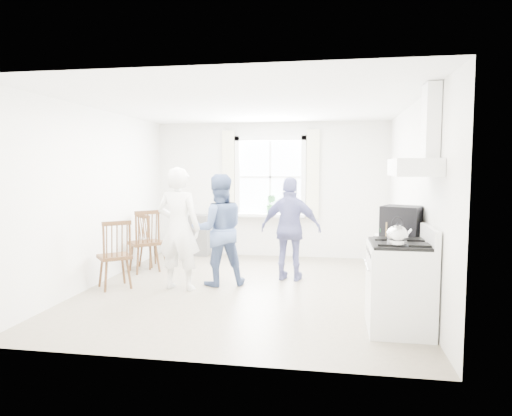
{
  "coord_description": "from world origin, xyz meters",
  "views": [
    {
      "loc": [
        1.18,
        -6.3,
        1.74
      ],
      "look_at": [
        0.1,
        0.2,
        1.15
      ],
      "focal_mm": 32.0,
      "sensor_mm": 36.0,
      "label": 1
    }
  ],
  "objects_px": {
    "windsor_chair_a": "(146,234)",
    "windsor_chair_b": "(147,235)",
    "windsor_chair_c": "(116,247)",
    "person_right": "(291,229)",
    "stereo_stack": "(402,222)",
    "person_mid": "(219,230)",
    "gas_stove": "(400,286)",
    "person_left": "(179,229)",
    "low_cabinet": "(397,274)"
  },
  "relations": [
    {
      "from": "windsor_chair_a",
      "to": "windsor_chair_b",
      "type": "relative_size",
      "value": 1.12
    },
    {
      "from": "windsor_chair_b",
      "to": "person_right",
      "type": "xyz_separation_m",
      "value": [
        2.53,
        -0.45,
        0.22
      ]
    },
    {
      "from": "person_mid",
      "to": "person_right",
      "type": "relative_size",
      "value": 1.03
    },
    {
      "from": "windsor_chair_c",
      "to": "person_mid",
      "type": "height_order",
      "value": "person_mid"
    },
    {
      "from": "stereo_stack",
      "to": "windsor_chair_b",
      "type": "height_order",
      "value": "stereo_stack"
    },
    {
      "from": "gas_stove",
      "to": "person_left",
      "type": "relative_size",
      "value": 0.64
    },
    {
      "from": "windsor_chair_a",
      "to": "windsor_chair_b",
      "type": "height_order",
      "value": "windsor_chair_a"
    },
    {
      "from": "low_cabinet",
      "to": "person_right",
      "type": "relative_size",
      "value": 0.56
    },
    {
      "from": "gas_stove",
      "to": "person_mid",
      "type": "relative_size",
      "value": 0.68
    },
    {
      "from": "windsor_chair_b",
      "to": "windsor_chair_c",
      "type": "xyz_separation_m",
      "value": [
        0.13,
        -1.41,
        0.04
      ]
    },
    {
      "from": "windsor_chair_c",
      "to": "person_right",
      "type": "relative_size",
      "value": 0.63
    },
    {
      "from": "windsor_chair_a",
      "to": "windsor_chair_b",
      "type": "distance_m",
      "value": 0.39
    },
    {
      "from": "gas_stove",
      "to": "stereo_stack",
      "type": "height_order",
      "value": "stereo_stack"
    },
    {
      "from": "person_left",
      "to": "windsor_chair_c",
      "type": "bearing_deg",
      "value": 16.39
    },
    {
      "from": "person_mid",
      "to": "person_right",
      "type": "bearing_deg",
      "value": -178.03
    },
    {
      "from": "stereo_stack",
      "to": "person_mid",
      "type": "height_order",
      "value": "person_mid"
    },
    {
      "from": "low_cabinet",
      "to": "windsor_chair_c",
      "type": "relative_size",
      "value": 0.9
    },
    {
      "from": "person_mid",
      "to": "stereo_stack",
      "type": "bearing_deg",
      "value": 138.06
    },
    {
      "from": "windsor_chair_b",
      "to": "person_left",
      "type": "distance_m",
      "value": 1.63
    },
    {
      "from": "person_mid",
      "to": "person_right",
      "type": "xyz_separation_m",
      "value": [
        1.02,
        0.46,
        -0.02
      ]
    },
    {
      "from": "windsor_chair_c",
      "to": "person_mid",
      "type": "xyz_separation_m",
      "value": [
        1.37,
        0.5,
        0.21
      ]
    },
    {
      "from": "windsor_chair_b",
      "to": "windsor_chair_c",
      "type": "distance_m",
      "value": 1.42
    },
    {
      "from": "stereo_stack",
      "to": "person_left",
      "type": "height_order",
      "value": "person_left"
    },
    {
      "from": "windsor_chair_a",
      "to": "person_right",
      "type": "relative_size",
      "value": 0.66
    },
    {
      "from": "gas_stove",
      "to": "windsor_chair_b",
      "type": "height_order",
      "value": "gas_stove"
    },
    {
      "from": "gas_stove",
      "to": "low_cabinet",
      "type": "bearing_deg",
      "value": 84.32
    },
    {
      "from": "windsor_chair_a",
      "to": "windsor_chair_c",
      "type": "height_order",
      "value": "windsor_chair_a"
    },
    {
      "from": "stereo_stack",
      "to": "person_left",
      "type": "xyz_separation_m",
      "value": [
        -2.96,
        0.55,
        -0.22
      ]
    },
    {
      "from": "gas_stove",
      "to": "person_right",
      "type": "distance_m",
      "value": 2.42
    },
    {
      "from": "low_cabinet",
      "to": "stereo_stack",
      "type": "relative_size",
      "value": 1.64
    },
    {
      "from": "gas_stove",
      "to": "person_left",
      "type": "bearing_deg",
      "value": 157.4
    },
    {
      "from": "stereo_stack",
      "to": "person_left",
      "type": "bearing_deg",
      "value": 169.47
    },
    {
      "from": "low_cabinet",
      "to": "person_right",
      "type": "height_order",
      "value": "person_right"
    },
    {
      "from": "stereo_stack",
      "to": "gas_stove",
      "type": "bearing_deg",
      "value": -98.77
    },
    {
      "from": "windsor_chair_b",
      "to": "person_right",
      "type": "distance_m",
      "value": 2.58
    },
    {
      "from": "stereo_stack",
      "to": "windsor_chair_b",
      "type": "bearing_deg",
      "value": 155.65
    },
    {
      "from": "person_left",
      "to": "person_right",
      "type": "relative_size",
      "value": 1.1
    },
    {
      "from": "gas_stove",
      "to": "windsor_chair_b",
      "type": "distance_m",
      "value": 4.57
    },
    {
      "from": "windsor_chair_b",
      "to": "person_left",
      "type": "height_order",
      "value": "person_left"
    },
    {
      "from": "stereo_stack",
      "to": "windsor_chair_b",
      "type": "relative_size",
      "value": 0.58
    },
    {
      "from": "stereo_stack",
      "to": "person_mid",
      "type": "distance_m",
      "value": 2.63
    },
    {
      "from": "gas_stove",
      "to": "person_right",
      "type": "height_order",
      "value": "person_right"
    },
    {
      "from": "stereo_stack",
      "to": "windsor_chair_a",
      "type": "relative_size",
      "value": 0.52
    },
    {
      "from": "gas_stove",
      "to": "low_cabinet",
      "type": "height_order",
      "value": "gas_stove"
    },
    {
      "from": "gas_stove",
      "to": "person_right",
      "type": "bearing_deg",
      "value": 124.1
    },
    {
      "from": "windsor_chair_b",
      "to": "low_cabinet",
      "type": "bearing_deg",
      "value": -23.8
    },
    {
      "from": "low_cabinet",
      "to": "windsor_chair_a",
      "type": "xyz_separation_m",
      "value": [
        -3.8,
        1.38,
        0.19
      ]
    },
    {
      "from": "low_cabinet",
      "to": "person_left",
      "type": "relative_size",
      "value": 0.52
    },
    {
      "from": "stereo_stack",
      "to": "windsor_chair_a",
      "type": "xyz_separation_m",
      "value": [
        -3.83,
        1.44,
        -0.45
      ]
    },
    {
      "from": "stereo_stack",
      "to": "windsor_chair_c",
      "type": "xyz_separation_m",
      "value": [
        -3.84,
        0.38,
        -0.48
      ]
    }
  ]
}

